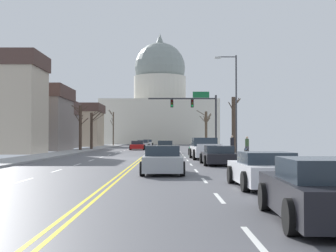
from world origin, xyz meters
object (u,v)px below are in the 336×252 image
street_lamp_right (232,97)px  sedan_near_06 (321,192)px  signal_gantry (195,109)px  pickup_truck_near_02 (204,150)px  sedan_oncoming_01 (141,144)px  pedestrian_00 (245,145)px  bicycle_parked (244,153)px  sedan_near_04 (161,161)px  pedestrian_01 (230,144)px  sedan_oncoming_00 (136,146)px  sedan_near_03 (217,156)px  sedan_oncoming_02 (146,143)px  sedan_near_00 (163,147)px  sedan_near_01 (198,150)px  sedan_near_05 (263,171)px

street_lamp_right → sedan_near_06: bearing=-95.0°
signal_gantry → pickup_truck_near_02: bearing=-91.4°
street_lamp_right → sedan_near_06: street_lamp_right is taller
sedan_oncoming_01 → pedestrian_00: 35.01m
street_lamp_right → bicycle_parked: size_ratio=5.03×
sedan_near_04 → pedestrian_01: pedestrian_01 is taller
sedan_oncoming_01 → pedestrian_00: bearing=-71.8°
sedan_near_06 → sedan_oncoming_00: bearing=97.7°
signal_gantry → sedan_near_04: size_ratio=1.87×
sedan_near_03 → bicycle_parked: 8.31m
sedan_oncoming_00 → sedan_oncoming_02: 24.03m
sedan_near_04 → bicycle_parked: size_ratio=2.39×
street_lamp_right → pickup_truck_near_02: bearing=-118.5°
pedestrian_00 → bicycle_parked: pedestrian_00 is taller
sedan_near_03 → sedan_near_06: 19.14m
signal_gantry → sedan_near_06: 44.04m
sedan_near_00 → sedan_near_01: 7.73m
signal_gantry → pedestrian_00: signal_gantry is taller
street_lamp_right → bicycle_parked: (0.21, -5.20, -4.82)m
sedan_oncoming_01 → sedan_oncoming_02: sedan_oncoming_02 is taller
pedestrian_01 → sedan_oncoming_02: bearing=102.0°
sedan_near_00 → pedestrian_00: bearing=-50.2°
signal_gantry → sedan_near_04: signal_gantry is taller
sedan_near_03 → sedan_oncoming_00: size_ratio=1.03×
sedan_near_01 → pedestrian_00: size_ratio=2.72×
street_lamp_right → sedan_oncoming_00: street_lamp_right is taller
sedan_near_01 → pedestrian_01: 3.03m
signal_gantry → sedan_oncoming_00: size_ratio=1.73×
signal_gantry → sedan_near_05: 37.72m
sedan_near_00 → sedan_near_06: size_ratio=0.99×
sedan_near_05 → sedan_near_04: bearing=121.3°
sedan_near_00 → sedan_near_05: bearing=-84.0°
sedan_near_04 → sedan_oncoming_01: (-3.73, 52.47, -0.02)m
sedan_near_01 → bicycle_parked: bearing=-62.1°
pickup_truck_near_02 → sedan_near_04: 14.79m
street_lamp_right → sedan_near_04: street_lamp_right is taller
sedan_near_00 → sedan_near_03: size_ratio=0.93×
sedan_near_00 → sedan_near_01: sedan_near_00 is taller
sedan_near_05 → sedan_oncoming_01: size_ratio=0.92×
sedan_near_06 → sedan_oncoming_02: bearing=95.1°
sedan_near_01 → sedan_near_04: sedan_near_04 is taller
sedan_near_04 → pedestrian_00: pedestrian_00 is taller
sedan_near_00 → pedestrian_01: 9.96m
sedan_near_06 → pedestrian_01: (2.66, 32.10, 0.49)m
pickup_truck_near_02 → sedan_oncoming_02: size_ratio=1.15×
sedan_near_00 → sedan_near_06: 40.14m
signal_gantry → sedan_near_01: 11.73m
sedan_oncoming_00 → sedan_near_01: bearing=-70.7°
sedan_near_04 → sedan_oncoming_01: 52.60m
sedan_near_04 → sedan_near_05: bearing=-58.7°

